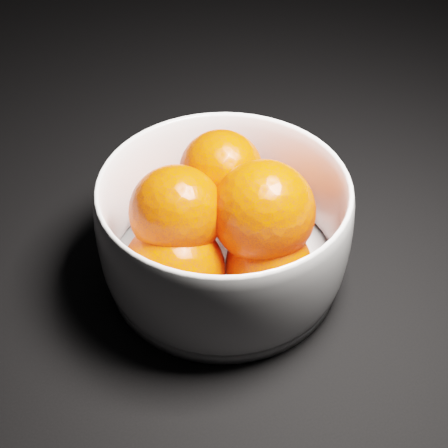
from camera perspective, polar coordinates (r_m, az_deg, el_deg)
name	(u,v)px	position (r m, az deg, el deg)	size (l,w,h in m)	color
ground	(353,140)	(0.86, 11.74, 7.51)	(3.00, 3.00, 0.00)	black
bowl	(224,229)	(0.62, 0.00, -0.42)	(0.25, 0.25, 0.12)	silver
orange_pile	(220,222)	(0.60, -0.34, 0.17)	(0.21, 0.19, 0.15)	#E83000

